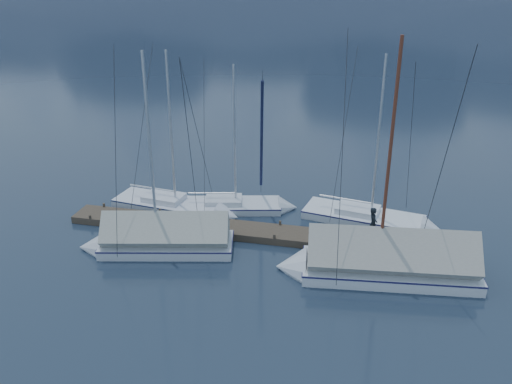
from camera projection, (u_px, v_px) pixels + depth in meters
ground at (246, 257)px, 23.30m from camera, size 1000.00×1000.00×0.00m
dock at (256, 233)px, 25.05m from camera, size 18.00×1.50×0.54m
mooring_posts at (245, 228)px, 25.05m from camera, size 15.12×1.52×0.35m
sailboat_open_left at (184, 208)px, 27.49m from camera, size 6.85×2.99×8.81m
sailboat_open_mid at (244, 207)px, 27.66m from camera, size 6.34×3.12×8.08m
sailboat_open_right at (381, 221)px, 26.13m from camera, size 6.93×3.21×8.86m
sailboat_covered_near at (374, 263)px, 21.78m from camera, size 8.30×3.60×10.50m
sailboat_covered_far at (155, 240)px, 23.69m from camera, size 7.03×3.43×9.48m
person at (373, 224)px, 23.71m from camera, size 0.50×0.64×1.55m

